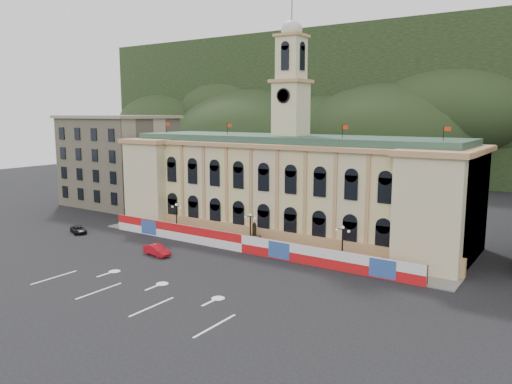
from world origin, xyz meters
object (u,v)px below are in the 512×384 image
Objects in this scene: statue at (254,239)px; red_sedan at (157,250)px; black_suv at (79,230)px; lamp_center at (250,228)px.

red_sedan is at bearing -129.44° from statue.
red_sedan is 19.68m from black_suv.
lamp_center is (0.00, -1.00, 1.89)m from statue.
red_sedan is at bearing -73.40° from black_suv.
lamp_center is at bearing -52.38° from black_suv.
red_sedan reaches higher than black_suv.
red_sedan is 1.03× the size of black_suv.
red_sedan is at bearing -132.24° from lamp_center.
lamp_center is at bearing -90.00° from statue.
lamp_center reaches higher than statue.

